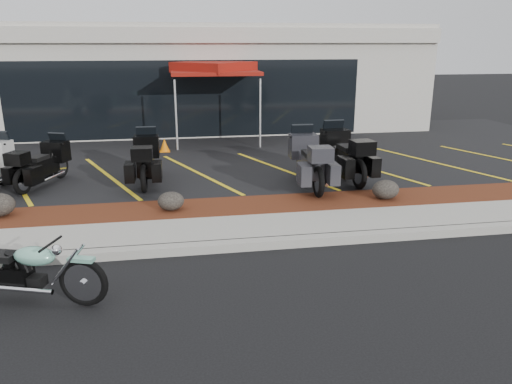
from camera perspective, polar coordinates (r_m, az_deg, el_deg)
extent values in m
plane|color=black|center=(7.66, -4.01, -9.37)|extent=(90.00, 90.00, 0.00)
cube|color=gray|center=(8.45, -4.65, -6.26)|extent=(24.00, 0.25, 0.15)
cube|color=gray|center=(9.10, -5.06, -4.56)|extent=(24.00, 1.20, 0.15)
cube|color=#3C180D|center=(10.22, -5.64, -2.12)|extent=(24.00, 1.20, 0.16)
cube|color=black|center=(15.42, -7.17, 4.27)|extent=(26.00, 9.60, 0.15)
cube|color=#A9A598|center=(21.41, -8.23, 12.90)|extent=(18.00, 8.00, 4.00)
cube|color=black|center=(17.49, -7.73, 10.45)|extent=(12.00, 0.06, 2.60)
cube|color=#A9A598|center=(17.36, -8.01, 17.34)|extent=(18.00, 0.30, 0.50)
ellipsoid|color=black|center=(10.04, -9.70, -1.02)|extent=(0.53, 0.44, 0.37)
ellipsoid|color=black|center=(10.96, 14.60, 0.28)|extent=(0.58, 0.48, 0.41)
cone|color=orange|center=(15.60, -10.41, 5.30)|extent=(0.40, 0.40, 0.40)
cylinder|color=silver|center=(15.85, -9.90, 8.72)|extent=(0.06, 0.06, 2.15)
cylinder|color=silver|center=(15.61, -0.28, 8.84)|extent=(0.06, 0.06, 2.15)
cylinder|color=silver|center=(18.41, -8.51, 9.87)|extent=(0.06, 0.06, 2.15)
cylinder|color=silver|center=(18.21, -0.22, 9.97)|extent=(0.06, 0.06, 2.15)
cube|color=maroon|center=(16.86, -4.83, 13.52)|extent=(3.25, 3.25, 0.11)
cube|color=maroon|center=(16.85, -4.84, 14.06)|extent=(2.86, 2.86, 0.33)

